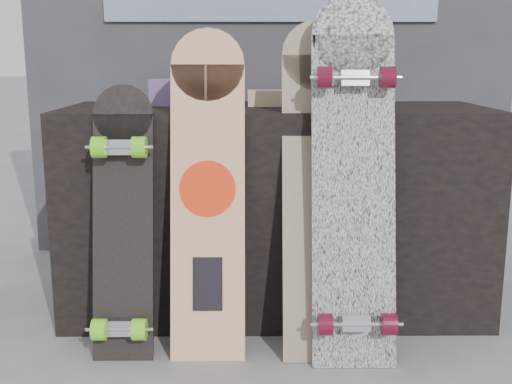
{
  "coord_description": "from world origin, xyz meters",
  "views": [
    {
      "loc": [
        -0.09,
        -1.95,
        0.99
      ],
      "look_at": [
        -0.08,
        0.2,
        0.53
      ],
      "focal_mm": 45.0,
      "sensor_mm": 36.0,
      "label": 1
    }
  ],
  "objects_px": {
    "vendor_table": "(275,209)",
    "longboard_cascadia": "(354,172)",
    "longboard_geisha": "(208,184)",
    "skateboard_dark": "(122,220)",
    "longboard_celtic": "(319,177)"
  },
  "relations": [
    {
      "from": "vendor_table",
      "to": "skateboard_dark",
      "type": "distance_m",
      "value": 0.66
    },
    {
      "from": "longboard_geisha",
      "to": "skateboard_dark",
      "type": "distance_m",
      "value": 0.31
    },
    {
      "from": "longboard_geisha",
      "to": "longboard_cascadia",
      "type": "relative_size",
      "value": 0.91
    },
    {
      "from": "vendor_table",
      "to": "longboard_cascadia",
      "type": "bearing_deg",
      "value": -59.55
    },
    {
      "from": "skateboard_dark",
      "to": "longboard_celtic",
      "type": "bearing_deg",
      "value": 5.85
    },
    {
      "from": "vendor_table",
      "to": "longboard_geisha",
      "type": "distance_m",
      "value": 0.47
    },
    {
      "from": "vendor_table",
      "to": "skateboard_dark",
      "type": "bearing_deg",
      "value": -142.69
    },
    {
      "from": "vendor_table",
      "to": "skateboard_dark",
      "type": "xyz_separation_m",
      "value": [
        -0.52,
        -0.4,
        0.06
      ]
    },
    {
      "from": "longboard_cascadia",
      "to": "skateboard_dark",
      "type": "bearing_deg",
      "value": 179.47
    },
    {
      "from": "longboard_geisha",
      "to": "longboard_cascadia",
      "type": "xyz_separation_m",
      "value": [
        0.48,
        -0.04,
        0.05
      ]
    },
    {
      "from": "vendor_table",
      "to": "longboard_cascadia",
      "type": "xyz_separation_m",
      "value": [
        0.24,
        -0.4,
        0.22
      ]
    },
    {
      "from": "longboard_celtic",
      "to": "longboard_cascadia",
      "type": "xyz_separation_m",
      "value": [
        0.1,
        -0.07,
        0.03
      ]
    },
    {
      "from": "vendor_table",
      "to": "longboard_cascadia",
      "type": "distance_m",
      "value": 0.52
    },
    {
      "from": "vendor_table",
      "to": "longboard_cascadia",
      "type": "relative_size",
      "value": 1.34
    },
    {
      "from": "longboard_cascadia",
      "to": "longboard_geisha",
      "type": "bearing_deg",
      "value": 174.78
    }
  ]
}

